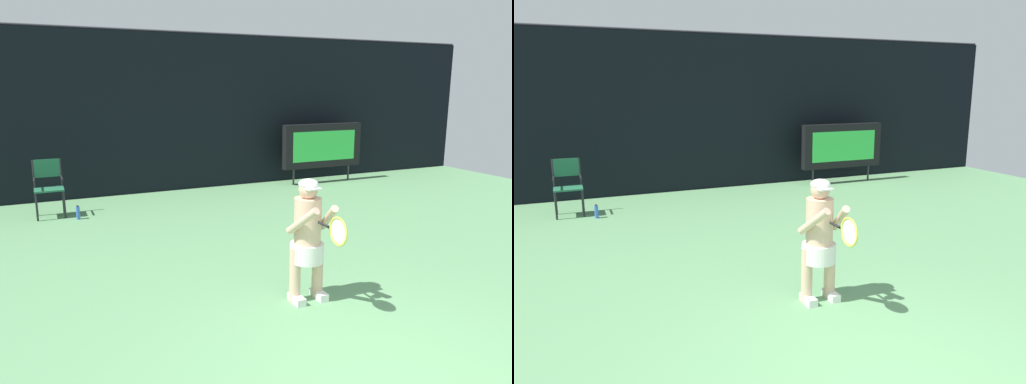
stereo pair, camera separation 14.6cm
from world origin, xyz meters
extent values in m
cube|color=black|center=(0.00, 8.50, 1.80)|extent=(18.00, 0.12, 3.60)
cylinder|color=#38383D|center=(0.00, 8.50, 3.63)|extent=(18.00, 0.05, 0.05)
cube|color=black|center=(4.14, 7.82, 0.95)|extent=(2.20, 0.20, 1.10)
cube|color=#37D54F|center=(4.14, 7.71, 0.95)|extent=(1.80, 0.01, 0.75)
cylinder|color=#2D2D33|center=(3.31, 7.82, 0.20)|extent=(0.05, 0.05, 0.40)
cylinder|color=#2D2D33|center=(4.96, 7.82, 0.20)|extent=(0.05, 0.05, 0.40)
cylinder|color=black|center=(-2.58, 6.87, 0.26)|extent=(0.04, 0.04, 0.52)
cylinder|color=black|center=(-2.10, 6.87, 0.26)|extent=(0.04, 0.04, 0.52)
cylinder|color=black|center=(-2.58, 7.27, 0.26)|extent=(0.04, 0.04, 0.52)
cylinder|color=black|center=(-2.10, 7.27, 0.26)|extent=(0.04, 0.04, 0.52)
cube|color=#206041|center=(-2.34, 7.07, 0.54)|extent=(0.52, 0.44, 0.03)
cylinder|color=black|center=(-2.58, 7.27, 0.80)|extent=(0.04, 0.04, 0.56)
cylinder|color=black|center=(-2.10, 7.27, 0.80)|extent=(0.04, 0.04, 0.56)
cube|color=#206041|center=(-2.34, 7.27, 0.91)|extent=(0.48, 0.02, 0.34)
cylinder|color=black|center=(-2.58, 7.07, 0.74)|extent=(0.04, 0.44, 0.04)
cylinder|color=black|center=(-2.10, 7.07, 0.74)|extent=(0.04, 0.44, 0.04)
cylinder|color=blue|center=(-1.89, 6.69, 0.12)|extent=(0.07, 0.07, 0.24)
cylinder|color=black|center=(-1.89, 6.69, 0.25)|extent=(0.03, 0.03, 0.03)
cube|color=white|center=(0.08, 1.89, 0.04)|extent=(0.11, 0.26, 0.09)
cube|color=white|center=(0.38, 1.89, 0.04)|extent=(0.11, 0.26, 0.09)
cylinder|color=#DBB293|center=(0.08, 1.94, 0.33)|extent=(0.13, 0.13, 0.65)
cylinder|color=#DBB293|center=(0.38, 1.94, 0.33)|extent=(0.13, 0.13, 0.65)
cylinder|color=white|center=(0.23, 1.94, 0.58)|extent=(0.39, 0.39, 0.22)
cylinder|color=#DBB293|center=(0.23, 1.94, 0.93)|extent=(0.31, 0.31, 0.56)
sphere|color=#DBB293|center=(0.23, 1.94, 1.31)|extent=(0.22, 0.22, 0.22)
ellipsoid|color=white|center=(0.23, 1.94, 1.37)|extent=(0.22, 0.22, 0.12)
cube|color=white|center=(0.23, 1.84, 1.34)|extent=(0.17, 0.12, 0.02)
cylinder|color=#DBB293|center=(0.06, 1.78, 1.01)|extent=(0.20, 0.47, 0.38)
cylinder|color=#DBB293|center=(0.39, 1.78, 1.01)|extent=(0.20, 0.47, 0.38)
cylinder|color=white|center=(0.41, 1.66, 0.90)|extent=(0.13, 0.13, 0.12)
cylinder|color=black|center=(0.29, 1.73, 0.96)|extent=(0.03, 0.28, 0.03)
torus|color=#DCD542|center=(0.29, 1.42, 0.96)|extent=(0.02, 0.31, 0.31)
ellipsoid|color=silver|center=(0.29, 1.42, 0.96)|extent=(0.01, 0.26, 0.26)
camera|label=1|loc=(-2.48, -2.56, 2.44)|focal=33.72mm
camera|label=2|loc=(-2.35, -2.62, 2.44)|focal=33.72mm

